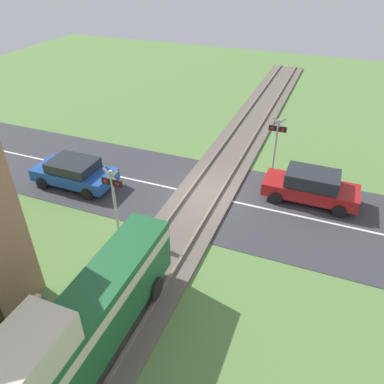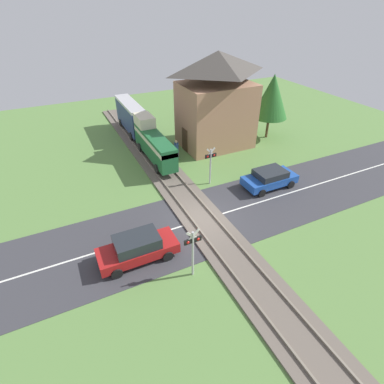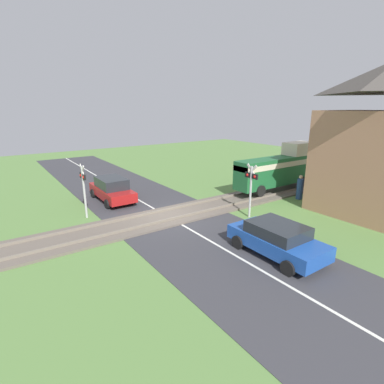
# 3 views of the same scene
# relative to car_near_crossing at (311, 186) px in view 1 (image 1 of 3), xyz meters

# --- Properties ---
(ground_plane) EXTENTS (60.00, 60.00, 0.00)m
(ground_plane) POSITION_rel_car_near_crossing_xyz_m (4.70, 1.44, -0.79)
(ground_plane) COLOR #5B8442
(road_surface) EXTENTS (48.00, 6.40, 0.02)m
(road_surface) POSITION_rel_car_near_crossing_xyz_m (4.70, 1.44, -0.78)
(road_surface) COLOR #38383D
(road_surface) RESTS_ON ground_plane
(track_bed) EXTENTS (2.80, 48.00, 0.24)m
(track_bed) POSITION_rel_car_near_crossing_xyz_m (4.70, 1.44, -0.73)
(track_bed) COLOR #665B51
(track_bed) RESTS_ON ground_plane
(car_near_crossing) EXTENTS (4.28, 1.84, 1.53)m
(car_near_crossing) POSITION_rel_car_near_crossing_xyz_m (0.00, 0.00, 0.00)
(car_near_crossing) COLOR #A81919
(car_near_crossing) RESTS_ON ground_plane
(car_far_side) EXTENTS (4.05, 2.00, 1.36)m
(car_far_side) POSITION_rel_car_near_crossing_xyz_m (11.03, 2.88, -0.06)
(car_far_side) COLOR #1E4CA8
(car_far_side) RESTS_ON ground_plane
(crossing_signal_west_approach) EXTENTS (0.90, 0.18, 2.99)m
(crossing_signal_west_approach) POSITION_rel_car_near_crossing_xyz_m (2.17, -2.29, 1.13)
(crossing_signal_west_approach) COLOR #B7B7B7
(crossing_signal_west_approach) RESTS_ON ground_plane
(crossing_signal_east_approach) EXTENTS (0.90, 0.18, 2.99)m
(crossing_signal_east_approach) POSITION_rel_car_near_crossing_xyz_m (7.23, 5.17, 1.13)
(crossing_signal_east_approach) COLOR #B7B7B7
(crossing_signal_east_approach) RESTS_ON ground_plane
(pedestrian_by_station) EXTENTS (0.40, 0.40, 1.62)m
(pedestrian_by_station) POSITION_rel_car_near_crossing_xyz_m (6.69, 10.33, -0.06)
(pedestrian_by_station) COLOR #2D4C8E
(pedestrian_by_station) RESTS_ON ground_plane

